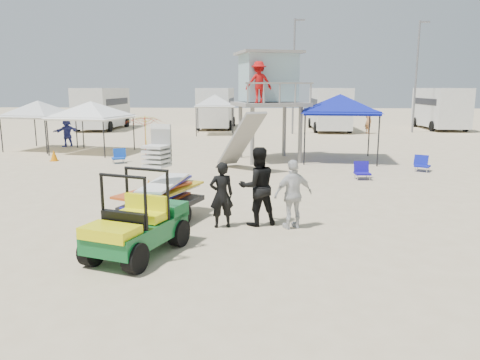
# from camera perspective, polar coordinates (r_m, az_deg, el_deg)

# --- Properties ---
(ground) EXTENTS (140.00, 140.00, 0.00)m
(ground) POSITION_cam_1_polar(r_m,az_deg,el_deg) (7.90, -4.95, -13.57)
(ground) COLOR beige
(ground) RESTS_ON ground
(utility_cart) EXTENTS (1.76, 2.45, 1.68)m
(utility_cart) POSITION_cam_1_polar(r_m,az_deg,el_deg) (9.47, -12.65, -4.51)
(utility_cart) COLOR #0D5926
(utility_cart) RESTS_ON ground
(surf_trailer) EXTENTS (1.92, 2.64, 2.13)m
(surf_trailer) POSITION_cam_1_polar(r_m,az_deg,el_deg) (11.65, -9.59, -1.01)
(surf_trailer) COLOR black
(surf_trailer) RESTS_ON ground
(man_left) EXTENTS (0.66, 0.53, 1.59)m
(man_left) POSITION_cam_1_polar(r_m,az_deg,el_deg) (11.13, -2.27, -1.83)
(man_left) COLOR black
(man_left) RESTS_ON ground
(man_mid) EXTENTS (1.12, 1.00, 1.91)m
(man_mid) POSITION_cam_1_polar(r_m,az_deg,el_deg) (11.30, 2.14, -0.79)
(man_mid) COLOR black
(man_mid) RESTS_ON ground
(man_right) EXTENTS (1.05, 0.76, 1.65)m
(man_right) POSITION_cam_1_polar(r_m,az_deg,el_deg) (11.10, 6.51, -1.76)
(man_right) COLOR silver
(man_right) RESTS_ON ground
(lifeguard_tower) EXTENTS (3.71, 3.71, 4.78)m
(lifeguard_tower) POSITION_cam_1_polar(r_m,az_deg,el_deg) (21.57, 3.41, 11.88)
(lifeguard_tower) COLOR gray
(lifeguard_tower) RESTS_ON ground
(canopy_blue) EXTENTS (3.52, 3.52, 3.42)m
(canopy_blue) POSITION_cam_1_polar(r_m,az_deg,el_deg) (21.88, 12.13, 9.83)
(canopy_blue) COLOR black
(canopy_blue) RESTS_ON ground
(canopy_white_a) EXTENTS (3.78, 3.78, 3.02)m
(canopy_white_a) POSITION_cam_1_polar(r_m,az_deg,el_deg) (25.14, -17.73, 8.80)
(canopy_white_a) COLOR black
(canopy_white_a) RESTS_ON ground
(canopy_white_b) EXTENTS (3.30, 3.30, 3.02)m
(canopy_white_b) POSITION_cam_1_polar(r_m,az_deg,el_deg) (27.25, -23.43, 8.57)
(canopy_white_b) COLOR black
(canopy_white_b) RESTS_ON ground
(canopy_white_c) EXTENTS (2.93, 2.93, 3.22)m
(canopy_white_c) POSITION_cam_1_polar(r_m,az_deg,el_deg) (33.40, -3.12, 10.12)
(canopy_white_c) COLOR black
(canopy_white_c) RESTS_ON ground
(umbrella_a) EXTENTS (2.45, 2.48, 1.94)m
(umbrella_a) POSITION_cam_1_polar(r_m,az_deg,el_deg) (23.53, -11.53, 5.31)
(umbrella_a) COLOR red
(umbrella_a) RESTS_ON ground
(umbrella_b) EXTENTS (2.27, 2.30, 1.75)m
(umbrella_b) POSITION_cam_1_polar(r_m,az_deg,el_deg) (27.63, -11.43, 5.96)
(umbrella_b) COLOR yellow
(umbrella_b) RESTS_ON ground
(cone_near) EXTENTS (0.34, 0.34, 0.50)m
(cone_near) POSITION_cam_1_polar(r_m,az_deg,el_deg) (14.85, -11.04, -0.86)
(cone_near) COLOR orange
(cone_near) RESTS_ON ground
(cone_far) EXTENTS (0.34, 0.34, 0.50)m
(cone_far) POSITION_cam_1_polar(r_m,az_deg,el_deg) (22.99, -21.74, 2.79)
(cone_far) COLOR orange
(cone_far) RESTS_ON ground
(beach_chair_a) EXTENTS (0.70, 0.77, 0.64)m
(beach_chair_a) POSITION_cam_1_polar(r_m,az_deg,el_deg) (21.52, -14.54, 2.87)
(beach_chair_a) COLOR #1043B6
(beach_chair_a) RESTS_ON ground
(beach_chair_b) EXTENTS (0.57, 0.61, 0.64)m
(beach_chair_b) POSITION_cam_1_polar(r_m,az_deg,el_deg) (17.71, 14.63, 1.13)
(beach_chair_b) COLOR #160E99
(beach_chair_b) RESTS_ON ground
(beach_chair_c) EXTENTS (0.72, 0.81, 0.64)m
(beach_chair_c) POSITION_cam_1_polar(r_m,az_deg,el_deg) (20.14, 21.26, 1.91)
(beach_chair_c) COLOR #0F18A4
(beach_chair_c) RESTS_ON ground
(rv_far_left) EXTENTS (2.64, 6.80, 3.25)m
(rv_far_left) POSITION_cam_1_polar(r_m,az_deg,el_deg) (39.35, -16.44, 8.58)
(rv_far_left) COLOR silver
(rv_far_left) RESTS_ON ground
(rv_mid_left) EXTENTS (2.65, 6.50, 3.25)m
(rv_mid_left) POSITION_cam_1_polar(r_m,az_deg,el_deg) (38.83, -2.91, 8.99)
(rv_mid_left) COLOR silver
(rv_mid_left) RESTS_ON ground
(rv_mid_right) EXTENTS (2.64, 7.00, 3.25)m
(rv_mid_right) POSITION_cam_1_polar(r_m,az_deg,el_deg) (37.45, 10.84, 8.73)
(rv_mid_right) COLOR silver
(rv_mid_right) RESTS_ON ground
(rv_far_right) EXTENTS (2.64, 6.60, 3.25)m
(rv_far_right) POSITION_cam_1_polar(r_m,az_deg,el_deg) (41.06, 23.23, 8.23)
(rv_far_right) COLOR silver
(rv_far_right) RESTS_ON ground
(light_pole_left) EXTENTS (0.14, 0.14, 8.00)m
(light_pole_left) POSITION_cam_1_polar(r_m,az_deg,el_deg) (34.16, 6.55, 12.32)
(light_pole_left) COLOR slate
(light_pole_left) RESTS_ON ground
(light_pole_right) EXTENTS (0.14, 0.14, 8.00)m
(light_pole_right) POSITION_cam_1_polar(r_m,az_deg,el_deg) (37.25, 20.66, 11.59)
(light_pole_right) COLOR slate
(light_pole_right) RESTS_ON ground
(distant_beachgoers) EXTENTS (19.63, 9.80, 1.83)m
(distant_beachgoers) POSITION_cam_1_polar(r_m,az_deg,el_deg) (29.17, -7.94, 6.29)
(distant_beachgoers) COLOR #C47E49
(distant_beachgoers) RESTS_ON ground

